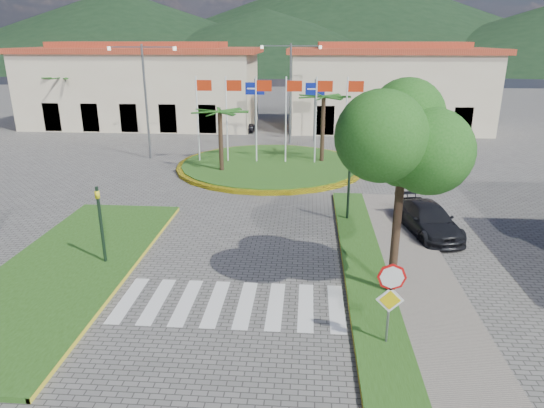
# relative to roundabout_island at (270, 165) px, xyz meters

# --- Properties ---
(ground) EXTENTS (160.00, 160.00, 0.00)m
(ground) POSITION_rel_roundabout_island_xyz_m (-0.00, -22.00, -0.17)
(ground) COLOR #5E5C59
(ground) RESTS_ON ground
(sidewalk_right) EXTENTS (4.00, 28.00, 0.15)m
(sidewalk_right) POSITION_rel_roundabout_island_xyz_m (6.00, -20.00, -0.10)
(sidewalk_right) COLOR gray
(sidewalk_right) RESTS_ON ground
(verge_right) EXTENTS (1.60, 28.00, 0.18)m
(verge_right) POSITION_rel_roundabout_island_xyz_m (4.80, -20.00, -0.08)
(verge_right) COLOR #284D16
(verge_right) RESTS_ON ground
(median_left) EXTENTS (5.00, 14.00, 0.18)m
(median_left) POSITION_rel_roundabout_island_xyz_m (-6.50, -16.00, -0.08)
(median_left) COLOR #284D16
(median_left) RESTS_ON ground
(crosswalk) EXTENTS (8.00, 3.00, 0.01)m
(crosswalk) POSITION_rel_roundabout_island_xyz_m (-0.00, -18.00, -0.17)
(crosswalk) COLOR silver
(crosswalk) RESTS_ON ground
(roundabout_island) EXTENTS (12.70, 12.70, 6.00)m
(roundabout_island) POSITION_rel_roundabout_island_xyz_m (0.00, 0.00, 0.00)
(roundabout_island) COLOR yellow
(roundabout_island) RESTS_ON ground
(stop_sign) EXTENTS (0.80, 0.11, 2.65)m
(stop_sign) POSITION_rel_roundabout_island_xyz_m (4.90, -20.04, 1.62)
(stop_sign) COLOR slate
(stop_sign) RESTS_ON ground
(deciduous_tree) EXTENTS (3.60, 3.60, 6.80)m
(deciduous_tree) POSITION_rel_roundabout_island_xyz_m (5.50, -17.00, 5.00)
(deciduous_tree) COLOR black
(deciduous_tree) RESTS_ON ground
(traffic_light_left) EXTENTS (0.15, 0.18, 3.20)m
(traffic_light_left) POSITION_rel_roundabout_island_xyz_m (-5.20, -15.50, 1.77)
(traffic_light_left) COLOR black
(traffic_light_left) RESTS_ON ground
(traffic_light_right) EXTENTS (0.15, 0.18, 3.20)m
(traffic_light_right) POSITION_rel_roundabout_island_xyz_m (4.50, -10.00, 1.77)
(traffic_light_right) COLOR black
(traffic_light_right) RESTS_ON ground
(traffic_light_far) EXTENTS (0.18, 0.15, 3.20)m
(traffic_light_far) POSITION_rel_roundabout_island_xyz_m (8.00, 4.00, 1.77)
(traffic_light_far) COLOR black
(traffic_light_far) RESTS_ON ground
(direction_sign_west) EXTENTS (1.60, 0.14, 5.20)m
(direction_sign_west) POSITION_rel_roundabout_island_xyz_m (-2.00, 8.97, 3.36)
(direction_sign_west) COLOR slate
(direction_sign_west) RESTS_ON ground
(direction_sign_east) EXTENTS (1.60, 0.14, 5.20)m
(direction_sign_east) POSITION_rel_roundabout_island_xyz_m (3.00, 8.97, 3.36)
(direction_sign_east) COLOR slate
(direction_sign_east) RESTS_ON ground
(street_lamp_centre) EXTENTS (4.80, 0.16, 8.00)m
(street_lamp_centre) POSITION_rel_roundabout_island_xyz_m (1.00, 8.00, 4.32)
(street_lamp_centre) COLOR slate
(street_lamp_centre) RESTS_ON ground
(street_lamp_west) EXTENTS (4.80, 0.16, 8.00)m
(street_lamp_west) POSITION_rel_roundabout_island_xyz_m (-9.00, 2.00, 4.32)
(street_lamp_west) COLOR slate
(street_lamp_west) RESTS_ON ground
(building_left) EXTENTS (23.32, 9.54, 8.05)m
(building_left) POSITION_rel_roundabout_island_xyz_m (-14.00, 16.00, 3.73)
(building_left) COLOR beige
(building_left) RESTS_ON ground
(building_right) EXTENTS (19.08, 9.54, 8.05)m
(building_right) POSITION_rel_roundabout_island_xyz_m (10.00, 16.00, 3.73)
(building_right) COLOR beige
(building_right) RESTS_ON ground
(hill_far_west) EXTENTS (140.00, 140.00, 22.00)m
(hill_far_west) POSITION_rel_roundabout_island_xyz_m (-55.00, 118.00, 10.83)
(hill_far_west) COLOR black
(hill_far_west) RESTS_ON ground
(hill_far_mid) EXTENTS (180.00, 180.00, 30.00)m
(hill_far_mid) POSITION_rel_roundabout_island_xyz_m (15.00, 138.00, 14.83)
(hill_far_mid) COLOR black
(hill_far_mid) RESTS_ON ground
(hill_near_back) EXTENTS (110.00, 110.00, 16.00)m
(hill_near_back) POSITION_rel_roundabout_island_xyz_m (-10.00, 108.00, 7.83)
(hill_near_back) COLOR black
(hill_near_back) RESTS_ON ground
(white_van) EXTENTS (5.37, 3.95, 1.36)m
(white_van) POSITION_rel_roundabout_island_xyz_m (-6.77, 14.70, 0.51)
(white_van) COLOR silver
(white_van) RESTS_ON ground
(car_dark_a) EXTENTS (3.96, 1.63, 1.34)m
(car_dark_a) POSITION_rel_roundabout_island_xyz_m (-4.38, 12.74, 0.50)
(car_dark_a) COLOR black
(car_dark_a) RESTS_ON ground
(car_dark_b) EXTENTS (3.82, 2.53, 1.19)m
(car_dark_b) POSITION_rel_roundabout_island_xyz_m (8.68, 11.76, 0.42)
(car_dark_b) COLOR black
(car_dark_b) RESTS_ON ground
(car_side_right) EXTENTS (2.70, 4.87, 1.34)m
(car_side_right) POSITION_rel_roundabout_island_xyz_m (8.01, -11.20, 0.49)
(car_side_right) COLOR black
(car_side_right) RESTS_ON ground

